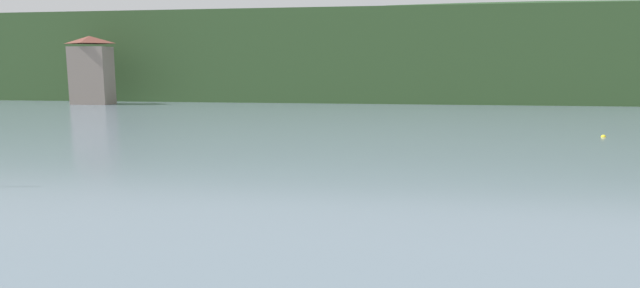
# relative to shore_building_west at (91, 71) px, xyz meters

# --- Properties ---
(wooded_hillside) EXTENTS (352.00, 44.81, 26.11)m
(wooded_hillside) POSITION_rel_shore_building_west_xyz_m (53.58, 31.68, 1.25)
(wooded_hillside) COLOR #38562D
(wooded_hillside) RESTS_ON ground_plane
(shore_building_west) EXTENTS (5.85, 3.22, 9.85)m
(shore_building_west) POSITION_rel_shore_building_west_xyz_m (0.00, 0.00, 0.00)
(shore_building_west) COLOR gray
(shore_building_west) RESTS_ON ground_plane
(mooring_buoy_mid) EXTENTS (0.36, 0.36, 0.36)m
(mooring_buoy_mid) POSITION_rel_shore_building_west_xyz_m (59.62, -28.11, -4.80)
(mooring_buoy_mid) COLOR yellow
(mooring_buoy_mid) RESTS_ON ground_plane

